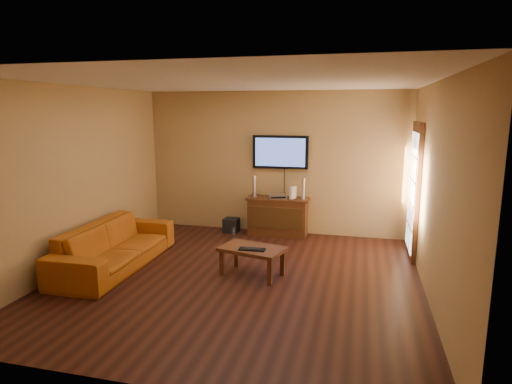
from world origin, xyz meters
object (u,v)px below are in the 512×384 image
(sofa, at_px, (115,238))
(av_receiver, at_px, (277,196))
(television, at_px, (280,152))
(speaker_right, at_px, (303,190))
(keyboard, at_px, (252,249))
(media_console, at_px, (278,216))
(subwoofer, at_px, (231,225))
(coffee_table, at_px, (252,252))
(bottle, at_px, (234,232))
(game_console, at_px, (293,193))
(speaker_left, at_px, (254,187))

(sofa, distance_m, av_receiver, 3.02)
(television, xyz_separation_m, av_receiver, (-0.01, -0.23, -0.81))
(speaker_right, bearing_deg, keyboard, -100.44)
(media_console, xyz_separation_m, av_receiver, (-0.01, -0.05, 0.39))
(subwoofer, bearing_deg, coffee_table, -61.73)
(av_receiver, bearing_deg, keyboard, -111.79)
(av_receiver, relative_size, bottle, 1.72)
(media_console, xyz_separation_m, subwoofer, (-0.92, -0.04, -0.23))
(subwoofer, bearing_deg, game_console, 4.83)
(speaker_left, xyz_separation_m, keyboard, (0.53, -2.20, -0.48))
(av_receiver, bearing_deg, television, 64.04)
(av_receiver, xyz_separation_m, keyboard, (0.07, -2.15, -0.33))
(speaker_right, bearing_deg, media_console, -178.79)
(speaker_right, distance_m, subwoofer, 1.58)
(television, distance_m, sofa, 3.38)
(television, distance_m, speaker_left, 0.83)
(speaker_right, bearing_deg, subwoofer, -177.98)
(av_receiver, relative_size, game_console, 1.42)
(game_console, relative_size, bottle, 1.21)
(sofa, relative_size, speaker_left, 5.74)
(coffee_table, bearing_deg, game_console, 83.25)
(speaker_left, bearing_deg, game_console, -1.03)
(television, distance_m, subwoofer, 1.71)
(media_console, relative_size, television, 1.10)
(coffee_table, relative_size, sofa, 0.43)
(coffee_table, relative_size, speaker_right, 2.57)
(television, bearing_deg, keyboard, -88.44)
(sofa, distance_m, subwoofer, 2.51)
(subwoofer, xyz_separation_m, keyboard, (0.98, -2.16, 0.29))
(television, bearing_deg, speaker_right, -20.13)
(sofa, distance_m, game_console, 3.27)
(speaker_right, relative_size, game_console, 1.66)
(av_receiver, xyz_separation_m, subwoofer, (-0.91, 0.01, -0.62))
(television, bearing_deg, media_console, -90.00)
(media_console, relative_size, speaker_right, 3.01)
(media_console, height_order, speaker_right, speaker_right)
(media_console, bearing_deg, speaker_right, 1.21)
(subwoofer, bearing_deg, media_console, 5.82)
(game_console, bearing_deg, bottle, -139.24)
(television, bearing_deg, coffee_table, -89.04)
(media_console, xyz_separation_m, game_console, (0.29, -0.01, 0.47))
(sofa, bearing_deg, speaker_right, -48.93)
(media_console, distance_m, coffee_table, 2.10)
(media_console, height_order, subwoofer, media_console)
(coffee_table, xyz_separation_m, keyboard, (0.03, -0.10, 0.07))
(media_console, height_order, television, television)
(coffee_table, height_order, av_receiver, av_receiver)
(sofa, bearing_deg, television, -40.93)
(game_console, height_order, keyboard, game_console)
(media_console, distance_m, game_console, 0.55)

